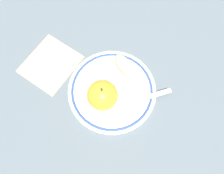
% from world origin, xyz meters
% --- Properties ---
extents(ground_plane, '(2.00, 2.00, 0.00)m').
position_xyz_m(ground_plane, '(0.00, 0.00, 0.00)').
color(ground_plane, slate).
extents(plate, '(0.22, 0.22, 0.01)m').
position_xyz_m(plate, '(0.01, 0.01, 0.01)').
color(plate, white).
rests_on(plate, ground_plane).
extents(apple_red_whole, '(0.07, 0.07, 0.08)m').
position_xyz_m(apple_red_whole, '(0.05, 0.00, 0.05)').
color(apple_red_whole, gold).
rests_on(apple_red_whole, plate).
extents(apple_slice_front, '(0.07, 0.08, 0.02)m').
position_xyz_m(apple_slice_front, '(-0.05, 0.01, 0.03)').
color(apple_slice_front, beige).
rests_on(apple_slice_front, plate).
extents(fork, '(0.14, 0.14, 0.00)m').
position_xyz_m(fork, '(0.00, 0.08, 0.01)').
color(fork, silver).
rests_on(fork, plate).
extents(napkin_folded, '(0.14, 0.13, 0.01)m').
position_xyz_m(napkin_folded, '(0.03, -0.17, 0.00)').
color(napkin_folded, beige).
rests_on(napkin_folded, ground_plane).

